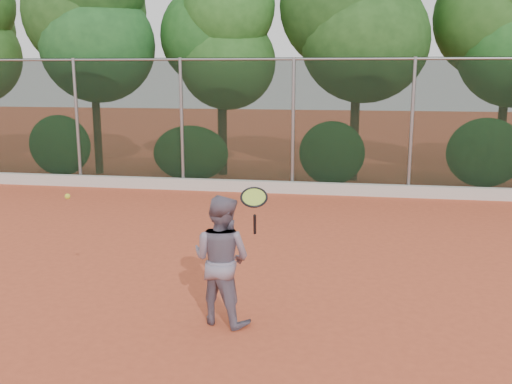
# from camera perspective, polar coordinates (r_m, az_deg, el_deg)

# --- Properties ---
(ground) EXTENTS (80.00, 80.00, 0.00)m
(ground) POSITION_cam_1_polar(r_m,az_deg,el_deg) (8.56, -1.09, -9.60)
(ground) COLOR #C7502F
(ground) RESTS_ON ground
(concrete_curb) EXTENTS (24.00, 0.20, 0.30)m
(concrete_curb) POSITION_cam_1_polar(r_m,az_deg,el_deg) (15.02, 3.57, 0.45)
(concrete_curb) COLOR beige
(concrete_curb) RESTS_ON ground
(tennis_player) EXTENTS (0.97, 0.86, 1.66)m
(tennis_player) POSITION_cam_1_polar(r_m,az_deg,el_deg) (7.23, -3.47, -6.76)
(tennis_player) COLOR slate
(tennis_player) RESTS_ON ground
(chainlink_fence) EXTENTS (24.09, 0.09, 3.50)m
(chainlink_fence) POSITION_cam_1_polar(r_m,az_deg,el_deg) (14.95, 3.73, 7.02)
(chainlink_fence) COLOR black
(chainlink_fence) RESTS_ON ground
(foliage_backdrop) EXTENTS (23.70, 3.63, 7.55)m
(foliage_backdrop) POSITION_cam_1_polar(r_m,az_deg,el_deg) (16.97, 2.62, 16.21)
(foliage_backdrop) COLOR #49341C
(foliage_backdrop) RESTS_ON ground
(tennis_racket) EXTENTS (0.37, 0.34, 0.60)m
(tennis_racket) POSITION_cam_1_polar(r_m,az_deg,el_deg) (6.74, -0.19, -0.85)
(tennis_racket) COLOR black
(tennis_racket) RESTS_ON ground
(tennis_ball_in_flight) EXTENTS (0.07, 0.07, 0.07)m
(tennis_ball_in_flight) POSITION_cam_1_polar(r_m,az_deg,el_deg) (7.65, -18.33, -0.42)
(tennis_ball_in_flight) COLOR yellow
(tennis_ball_in_flight) RESTS_ON ground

